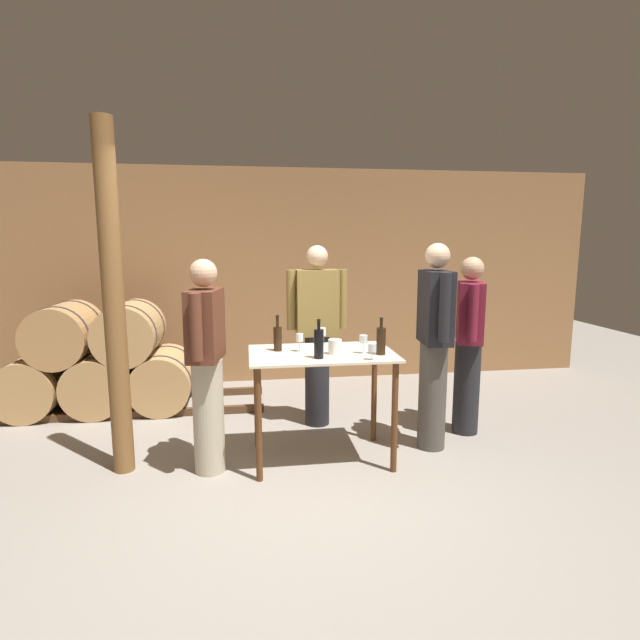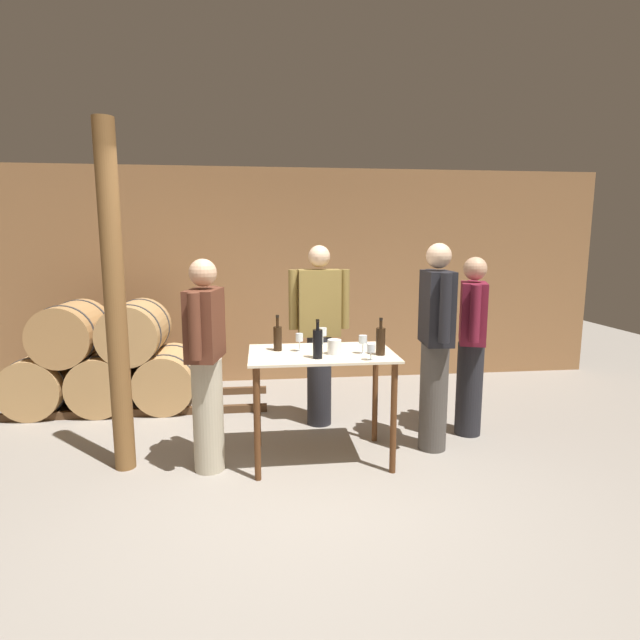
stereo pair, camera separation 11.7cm
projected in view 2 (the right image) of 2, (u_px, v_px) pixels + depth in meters
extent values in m
plane|color=gray|center=(299.00, 492.00, 3.64)|extent=(14.00, 14.00, 0.00)
cube|color=#996B42|center=(281.00, 277.00, 6.37)|extent=(8.40, 0.05, 2.70)
cube|color=#4C331E|center=(99.00, 414.00, 5.14)|extent=(3.44, 0.06, 0.08)
cube|color=#4C331E|center=(117.00, 395.00, 5.77)|extent=(3.44, 0.06, 0.08)
cylinder|color=tan|center=(43.00, 382.00, 5.34)|extent=(0.63, 0.80, 0.63)
cylinder|color=#38383D|center=(33.00, 388.00, 5.10)|extent=(0.64, 0.03, 0.64)
cylinder|color=#38383D|center=(52.00, 376.00, 5.57)|extent=(0.64, 0.03, 0.64)
cylinder|color=tan|center=(107.00, 380.00, 5.41)|extent=(0.63, 0.80, 0.63)
cylinder|color=#38383D|center=(100.00, 386.00, 5.18)|extent=(0.64, 0.03, 0.64)
cylinder|color=#38383D|center=(113.00, 374.00, 5.65)|extent=(0.64, 0.03, 0.64)
cylinder|color=tan|center=(169.00, 378.00, 5.49)|extent=(0.63, 0.80, 0.63)
cylinder|color=#38383D|center=(165.00, 384.00, 5.25)|extent=(0.64, 0.03, 0.64)
cylinder|color=#38383D|center=(173.00, 372.00, 5.73)|extent=(0.64, 0.03, 0.64)
cylinder|color=#AD7F4C|center=(71.00, 332.00, 5.29)|extent=(0.63, 0.80, 0.63)
cylinder|color=#38383D|center=(62.00, 337.00, 5.05)|extent=(0.64, 0.03, 0.64)
cylinder|color=#38383D|center=(79.00, 328.00, 5.53)|extent=(0.64, 0.03, 0.64)
cylinder|color=tan|center=(135.00, 331.00, 5.37)|extent=(0.63, 0.80, 0.63)
cylinder|color=#38383D|center=(129.00, 335.00, 5.13)|extent=(0.64, 0.03, 0.64)
cylinder|color=#38383D|center=(141.00, 327.00, 5.60)|extent=(0.64, 0.03, 0.64)
cube|color=beige|center=(321.00, 353.00, 4.05)|extent=(1.17, 0.75, 0.02)
cylinder|color=#593319|center=(257.00, 424.00, 3.75)|extent=(0.05, 0.05, 0.89)
cylinder|color=#593319|center=(394.00, 418.00, 3.88)|extent=(0.05, 0.05, 0.89)
cylinder|color=#593319|center=(258.00, 398.00, 4.38)|extent=(0.05, 0.05, 0.89)
cylinder|color=#593319|center=(375.00, 393.00, 4.50)|extent=(0.05, 0.05, 0.89)
cylinder|color=brown|center=(115.00, 302.00, 3.82)|extent=(0.16, 0.16, 2.70)
cylinder|color=black|center=(278.00, 339.00, 4.10)|extent=(0.07, 0.07, 0.20)
cylinder|color=black|center=(277.00, 321.00, 4.07)|extent=(0.02, 0.02, 0.10)
cylinder|color=black|center=(277.00, 316.00, 4.07)|extent=(0.03, 0.03, 0.02)
cylinder|color=black|center=(318.00, 344.00, 3.83)|extent=(0.08, 0.08, 0.23)
cylinder|color=black|center=(318.00, 324.00, 3.80)|extent=(0.02, 0.02, 0.08)
cylinder|color=black|center=(318.00, 321.00, 3.80)|extent=(0.03, 0.03, 0.02)
cylinder|color=black|center=(381.00, 342.00, 3.94)|extent=(0.07, 0.07, 0.22)
cylinder|color=black|center=(381.00, 323.00, 3.92)|extent=(0.02, 0.02, 0.08)
cylinder|color=black|center=(381.00, 319.00, 3.91)|extent=(0.03, 0.03, 0.02)
cylinder|color=silver|center=(299.00, 351.00, 4.08)|extent=(0.06, 0.06, 0.00)
cylinder|color=silver|center=(299.00, 346.00, 4.08)|extent=(0.01, 0.01, 0.08)
cylinder|color=silver|center=(299.00, 337.00, 4.06)|extent=(0.06, 0.06, 0.06)
cylinder|color=silver|center=(323.00, 344.00, 4.36)|extent=(0.06, 0.06, 0.00)
cylinder|color=silver|center=(323.00, 340.00, 4.35)|extent=(0.01, 0.01, 0.07)
cylinder|color=silver|center=(323.00, 332.00, 4.34)|extent=(0.07, 0.07, 0.07)
cylinder|color=silver|center=(363.00, 353.00, 4.00)|extent=(0.06, 0.06, 0.00)
cylinder|color=silver|center=(363.00, 348.00, 3.99)|extent=(0.01, 0.01, 0.08)
cylinder|color=silver|center=(363.00, 339.00, 3.98)|extent=(0.07, 0.07, 0.06)
cylinder|color=silver|center=(371.00, 360.00, 3.78)|extent=(0.06, 0.06, 0.00)
cylinder|color=silver|center=(371.00, 356.00, 3.77)|extent=(0.01, 0.01, 0.06)
cylinder|color=silver|center=(371.00, 348.00, 3.77)|extent=(0.06, 0.06, 0.06)
cylinder|color=white|center=(334.00, 347.00, 3.98)|extent=(0.11, 0.11, 0.12)
cylinder|color=#232328|center=(469.00, 389.00, 4.67)|extent=(0.24, 0.24, 0.88)
cube|color=maroon|center=(473.00, 313.00, 4.55)|extent=(0.34, 0.45, 0.56)
sphere|color=tan|center=(475.00, 269.00, 4.49)|extent=(0.21, 0.21, 0.21)
cylinder|color=maroon|center=(471.00, 306.00, 4.79)|extent=(0.09, 0.09, 0.50)
cylinder|color=maroon|center=(475.00, 314.00, 4.31)|extent=(0.09, 0.09, 0.50)
cylinder|color=#B7AD93|center=(208.00, 415.00, 3.93)|extent=(0.24, 0.24, 0.91)
cube|color=#592D1E|center=(205.00, 324.00, 3.81)|extent=(0.29, 0.43, 0.54)
sphere|color=tan|center=(203.00, 273.00, 3.75)|extent=(0.21, 0.21, 0.21)
cylinder|color=#592D1E|center=(195.00, 327.00, 3.56)|extent=(0.09, 0.09, 0.49)
cylinder|color=#592D1E|center=(213.00, 316.00, 4.05)|extent=(0.09, 0.09, 0.49)
cylinder|color=#4C4742|center=(433.00, 397.00, 4.32)|extent=(0.24, 0.24, 0.94)
cube|color=black|center=(437.00, 308.00, 4.20)|extent=(0.25, 0.42, 0.62)
sphere|color=beige|center=(439.00, 256.00, 4.13)|extent=(0.21, 0.21, 0.21)
cylinder|color=black|center=(430.00, 300.00, 4.44)|extent=(0.09, 0.09, 0.56)
cylinder|color=black|center=(445.00, 308.00, 3.95)|extent=(0.09, 0.09, 0.56)
cylinder|color=#232328|center=(319.00, 380.00, 4.92)|extent=(0.24, 0.24, 0.90)
cube|color=olive|center=(319.00, 303.00, 4.80)|extent=(0.40, 0.22, 0.64)
sphere|color=beige|center=(319.00, 256.00, 4.73)|extent=(0.21, 0.21, 0.21)
cylinder|color=olive|center=(345.00, 299.00, 4.82)|extent=(0.09, 0.09, 0.57)
cylinder|color=olive|center=(293.00, 300.00, 4.77)|extent=(0.09, 0.09, 0.57)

